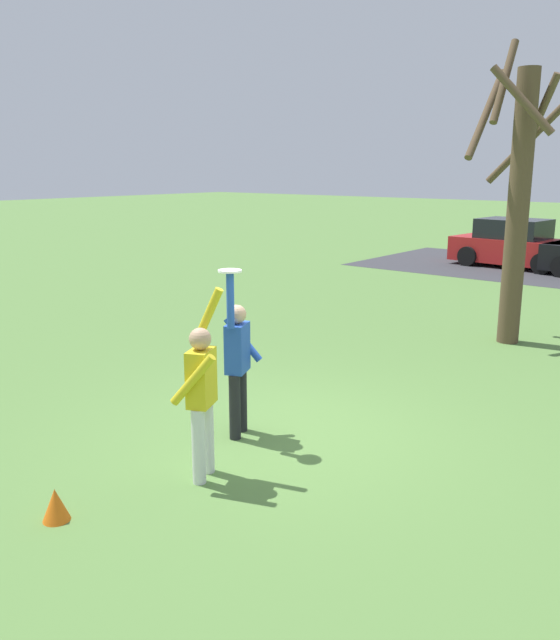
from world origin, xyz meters
The scene contains 7 objects.
ground_plane centered at (0.00, 0.00, 0.00)m, with size 120.00×120.00×0.00m, color #567F3D.
person_catcher centered at (-0.39, -0.37, 0.98)m, with size 0.50×0.59×2.08m.
person_defender centered at (0.11, -1.45, 0.98)m, with size 0.59×0.65×2.04m.
frisbee_disc centered at (-0.29, -0.58, 2.09)m, with size 0.27×0.27×0.02m, color white.
parked_car_red centered at (-2.87, 15.88, 0.73)m, with size 4.24×2.31×1.59m.
bare_tree_tall centered at (0.51, 6.17, 2.80)m, with size 1.67×1.74×5.51m.
field_cone_orange centered at (-0.33, -2.95, 0.16)m, with size 0.26×0.26×0.32m, color orange.
Camera 1 is at (4.82, -5.91, 3.24)m, focal length 36.61 mm.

